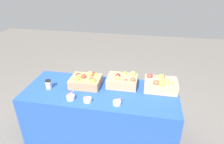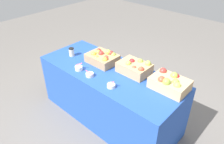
{
  "view_description": "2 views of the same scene",
  "coord_description": "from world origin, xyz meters",
  "views": [
    {
      "loc": [
        0.52,
        -1.98,
        2.06
      ],
      "look_at": [
        0.15,
        -0.03,
        1.03
      ],
      "focal_mm": 31.37,
      "sensor_mm": 36.0,
      "label": 1
    },
    {
      "loc": [
        1.55,
        -1.65,
        2.16
      ],
      "look_at": [
        0.09,
        -0.05,
        0.78
      ],
      "focal_mm": 34.71,
      "sensor_mm": 36.0,
      "label": 2
    }
  ],
  "objects": [
    {
      "name": "sample_bowl_mid",
      "position": [
        0.25,
        -0.23,
        0.76
      ],
      "size": [
        0.09,
        0.09,
        0.1
      ],
      "color": "silver",
      "rests_on": "table"
    },
    {
      "name": "table",
      "position": [
        0.0,
        0.0,
        0.37
      ],
      "size": [
        1.9,
        0.76,
        0.74
      ],
      "primitive_type": "cube",
      "color": "#234CAD",
      "rests_on": "ground_plane"
    },
    {
      "name": "coffee_cup",
      "position": [
        -0.65,
        -0.06,
        0.8
      ],
      "size": [
        0.07,
        0.07,
        0.12
      ],
      "color": "beige",
      "rests_on": "table"
    },
    {
      "name": "sample_bowl_near",
      "position": [
        -0.29,
        -0.24,
        0.77
      ],
      "size": [
        0.1,
        0.09,
        0.1
      ],
      "color": "silver",
      "rests_on": "table"
    },
    {
      "name": "ground_plane",
      "position": [
        0.0,
        0.0,
        0.0
      ],
      "size": [
        10.0,
        10.0,
        0.0
      ],
      "primitive_type": "plane",
      "color": "slate"
    },
    {
      "name": "sample_bowl_far",
      "position": [
        -0.09,
        -0.24,
        0.76
      ],
      "size": [
        0.1,
        0.09,
        0.09
      ],
      "color": "silver",
      "rests_on": "table"
    },
    {
      "name": "apple_crate_right",
      "position": [
        -0.21,
        0.1,
        0.81
      ],
      "size": [
        0.38,
        0.3,
        0.17
      ],
      "color": "tan",
      "rests_on": "table"
    },
    {
      "name": "apple_crate_middle",
      "position": [
        0.25,
        0.18,
        0.81
      ],
      "size": [
        0.38,
        0.28,
        0.17
      ],
      "color": "tan",
      "rests_on": "table"
    },
    {
      "name": "apple_crate_left",
      "position": [
        0.73,
        0.17,
        0.82
      ],
      "size": [
        0.4,
        0.28,
        0.18
      ],
      "color": "tan",
      "rests_on": "table"
    }
  ]
}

